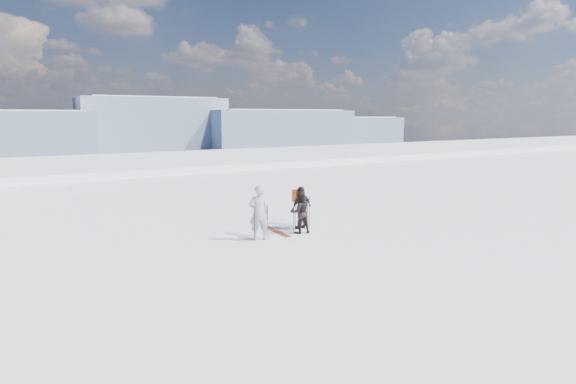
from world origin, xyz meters
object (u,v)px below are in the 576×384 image
Objects in this scene: skier_pack at (302,208)px; skis_loose at (277,232)px; skier_dark at (300,212)px; skier_grey at (259,213)px.

skis_loose is (-1.07, -0.01, -0.81)m from skier_pack.
skis_loose is at bearing -30.24° from skier_dark.
skis_loose is (1.05, 0.63, -0.96)m from skier_grey.
skier_pack is (2.12, 0.64, -0.15)m from skier_grey.
skier_grey reaches higher than skier_pack.
skier_grey is at bearing 3.04° from skier_pack.
skier_pack is 1.34m from skis_loose.
skier_grey is 2.22m from skier_pack.
skier_dark is (1.73, 0.09, -0.18)m from skier_grey.
skier_dark is 0.96× the size of skier_pack.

